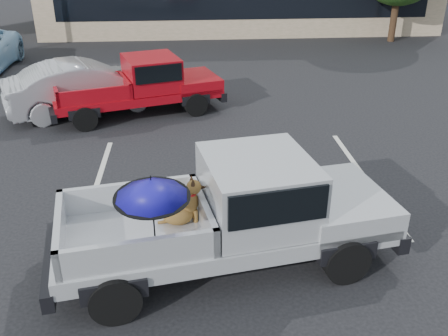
{
  "coord_description": "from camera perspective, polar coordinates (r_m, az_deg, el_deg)",
  "views": [
    {
      "loc": [
        -0.96,
        -7.7,
        5.2
      ],
      "look_at": [
        -0.34,
        0.16,
        1.3
      ],
      "focal_mm": 40.0,
      "sensor_mm": 36.0,
      "label": 1
    }
  ],
  "objects": [
    {
      "name": "silver_pickup",
      "position": [
        8.1,
        2.3,
        -4.5
      ],
      "size": [
        5.94,
        2.92,
        2.06
      ],
      "rotation": [
        0.0,
        0.0,
        0.17
      ],
      "color": "black",
      "rests_on": "ground"
    },
    {
      "name": "ground",
      "position": [
        9.34,
        2.2,
        -7.54
      ],
      "size": [
        90.0,
        90.0,
        0.0
      ],
      "primitive_type": "plane",
      "color": "black",
      "rests_on": "ground"
    },
    {
      "name": "silver_sedan",
      "position": [
        15.65,
        -15.54,
        8.93
      ],
      "size": [
        4.94,
        3.3,
        1.54
      ],
      "primitive_type": "imported",
      "rotation": [
        0.0,
        0.0,
        1.97
      ],
      "color": "#A0A1A6",
      "rests_on": "ground"
    },
    {
      "name": "stripe_right",
      "position": [
        11.69,
        15.84,
        -1.15
      ],
      "size": [
        0.12,
        5.0,
        0.01
      ],
      "primitive_type": "cube",
      "color": "silver",
      "rests_on": "ground"
    },
    {
      "name": "red_pickup",
      "position": [
        15.17,
        -8.76,
        9.61
      ],
      "size": [
        5.38,
        3.19,
        1.68
      ],
      "rotation": [
        0.0,
        0.0,
        0.3
      ],
      "color": "black",
      "rests_on": "ground"
    },
    {
      "name": "stripe_left",
      "position": [
        11.19,
        -14.45,
        -2.26
      ],
      "size": [
        0.12,
        5.0,
        0.01
      ],
      "primitive_type": "cube",
      "color": "silver",
      "rests_on": "ground"
    }
  ]
}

